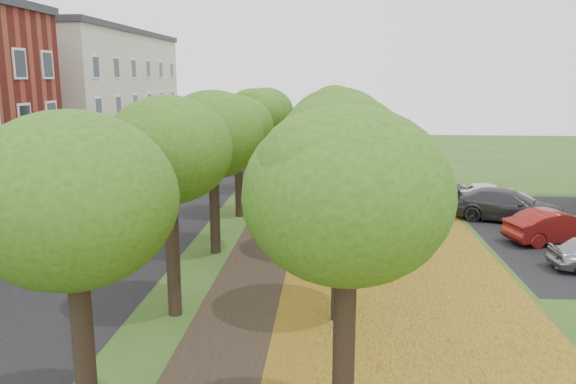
# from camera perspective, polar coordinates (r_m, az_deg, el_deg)

# --- Properties ---
(street_asphalt) EXTENTS (8.00, 70.00, 0.01)m
(street_asphalt) POSITION_cam_1_polar(r_m,az_deg,el_deg) (27.08, -17.14, -3.68)
(street_asphalt) COLOR black
(street_asphalt) RESTS_ON ground
(footpath) EXTENTS (3.20, 70.00, 0.01)m
(footpath) POSITION_cam_1_polar(r_m,az_deg,el_deg) (25.35, -1.09, -4.18)
(footpath) COLOR black
(footpath) RESTS_ON ground
(leaf_verge) EXTENTS (7.50, 70.00, 0.01)m
(leaf_verge) POSITION_cam_1_polar(r_m,az_deg,el_deg) (25.39, 10.25, -4.34)
(leaf_verge) COLOR #A48F1E
(leaf_verge) RESTS_ON ground
(tree_row_west) EXTENTS (3.84, 33.84, 6.32)m
(tree_row_west) POSITION_cam_1_polar(r_m,az_deg,el_deg) (24.80, -6.24, 6.34)
(tree_row_west) COLOR black
(tree_row_west) RESTS_ON ground
(tree_row_east) EXTENTS (3.84, 33.84, 6.32)m
(tree_row_east) POSITION_cam_1_polar(r_m,az_deg,el_deg) (24.39, 4.99, 6.28)
(tree_row_east) COLOR black
(tree_row_east) RESTS_ON ground
(building_cream) EXTENTS (10.30, 20.30, 10.40)m
(building_cream) POSITION_cam_1_polar(r_m,az_deg,el_deg) (46.51, -20.51, 8.80)
(building_cream) COLOR beige
(building_cream) RESTS_ON ground
(car_red) EXTENTS (4.50, 2.59, 1.40)m
(car_red) POSITION_cam_1_polar(r_m,az_deg,el_deg) (26.30, 25.57, -3.19)
(car_red) COLOR maroon
(car_red) RESTS_ON ground
(car_grey) EXTENTS (5.70, 3.83, 1.53)m
(car_grey) POSITION_cam_1_polar(r_m,az_deg,el_deg) (29.35, 21.41, -1.27)
(car_grey) COLOR #323338
(car_grey) RESTS_ON ground
(car_white) EXTENTS (4.75, 2.55, 1.27)m
(car_white) POSITION_cam_1_polar(r_m,az_deg,el_deg) (32.11, 19.90, -0.35)
(car_white) COLOR white
(car_white) RESTS_ON ground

